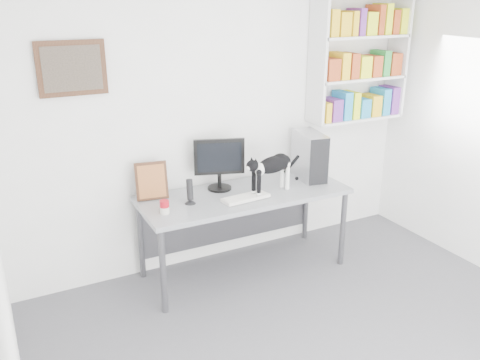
# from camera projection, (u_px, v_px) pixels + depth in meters

# --- Properties ---
(room) EXTENTS (4.01, 4.01, 2.70)m
(room) POSITION_uv_depth(u_px,v_px,m) (373.00, 190.00, 2.98)
(room) COLOR #4F4F54
(room) RESTS_ON ground
(bookshelf) EXTENTS (1.03, 0.28, 1.24)m
(bookshelf) POSITION_uv_depth(u_px,v_px,m) (359.00, 58.00, 4.96)
(bookshelf) COLOR silver
(bookshelf) RESTS_ON room
(wall_art) EXTENTS (0.52, 0.04, 0.42)m
(wall_art) POSITION_uv_depth(u_px,v_px,m) (72.00, 68.00, 3.87)
(wall_art) COLOR #462A16
(wall_art) RESTS_ON room
(desk) EXTENTS (1.87, 0.75, 0.78)m
(desk) POSITION_uv_depth(u_px,v_px,m) (244.00, 232.00, 4.63)
(desk) COLOR gray
(desk) RESTS_ON room
(monitor) EXTENTS (0.49, 0.35, 0.48)m
(monitor) POSITION_uv_depth(u_px,v_px,m) (219.00, 164.00, 4.51)
(monitor) COLOR black
(monitor) RESTS_ON desk
(keyboard) EXTENTS (0.43, 0.19, 0.03)m
(keyboard) POSITION_uv_depth(u_px,v_px,m) (245.00, 198.00, 4.35)
(keyboard) COLOR silver
(keyboard) RESTS_ON desk
(pc_tower) EXTENTS (0.28, 0.47, 0.44)m
(pc_tower) POSITION_uv_depth(u_px,v_px,m) (309.00, 155.00, 4.81)
(pc_tower) COLOR silver
(pc_tower) RESTS_ON desk
(speaker) EXTENTS (0.11, 0.11, 0.22)m
(speaker) POSITION_uv_depth(u_px,v_px,m) (190.00, 191.00, 4.23)
(speaker) COLOR black
(speaker) RESTS_ON desk
(leaning_print) EXTENTS (0.29, 0.15, 0.34)m
(leaning_print) POSITION_uv_depth(u_px,v_px,m) (151.00, 180.00, 4.31)
(leaning_print) COLOR #462A16
(leaning_print) RESTS_ON desk
(soup_can) EXTENTS (0.10, 0.10, 0.11)m
(soup_can) POSITION_uv_depth(u_px,v_px,m) (165.00, 207.00, 4.05)
(soup_can) COLOR #B00F1C
(soup_can) RESTS_ON desk
(cat) EXTENTS (0.58, 0.28, 0.35)m
(cat) POSITION_uv_depth(u_px,v_px,m) (272.00, 174.00, 4.45)
(cat) COLOR black
(cat) RESTS_ON desk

